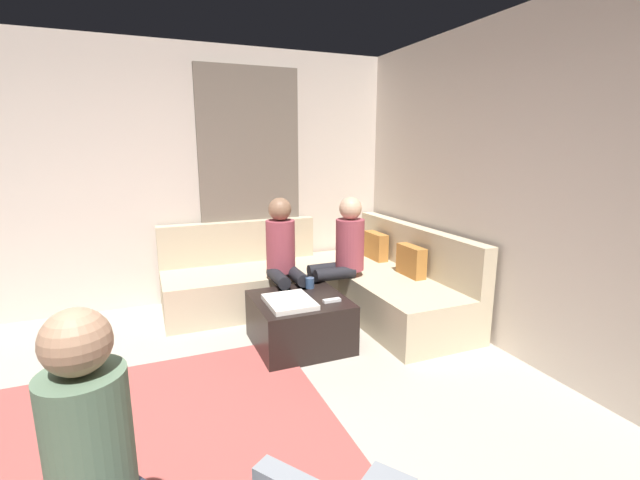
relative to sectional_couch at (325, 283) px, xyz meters
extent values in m
cube|color=beige|center=(2.08, 1.06, 1.07)|extent=(6.00, 0.12, 2.70)
cube|color=beige|center=(-0.86, -1.88, 1.07)|extent=(0.12, 6.00, 2.70)
cube|color=#726659|center=(-0.76, -0.58, 0.97)|extent=(0.06, 1.10, 2.50)
cube|color=#C6B593|center=(0.30, 0.53, -0.07)|extent=(2.10, 0.85, 0.42)
cube|color=#C6B593|center=(0.30, 0.88, 0.36)|extent=(2.10, 0.14, 0.45)
cube|color=#C6B593|center=(-0.32, -0.75, -0.07)|extent=(0.85, 1.70, 0.42)
cube|color=#C6B593|center=(-0.68, -0.75, 0.36)|extent=(0.14, 1.70, 0.45)
cube|color=#B27233|center=(-0.20, 0.70, 0.26)|extent=(0.36, 0.12, 0.36)
cube|color=#B27233|center=(0.50, 0.70, 0.26)|extent=(0.36, 0.12, 0.36)
cube|color=black|center=(0.70, -0.54, -0.07)|extent=(0.76, 0.76, 0.42)
cube|color=white|center=(0.80, -0.66, 0.16)|extent=(0.44, 0.36, 0.04)
cylinder|color=#334C72|center=(0.48, -0.36, 0.19)|extent=(0.08, 0.08, 0.10)
cube|color=white|center=(0.88, -0.32, 0.15)|extent=(0.05, 0.15, 0.02)
cylinder|color=black|center=(0.34, -0.25, -0.07)|extent=(0.12, 0.12, 0.42)
cylinder|color=black|center=(0.16, -0.25, -0.07)|extent=(0.12, 0.12, 0.42)
cylinder|color=black|center=(0.34, -0.05, 0.20)|extent=(0.12, 0.40, 0.12)
cylinder|color=black|center=(0.16, -0.05, 0.20)|extent=(0.12, 0.40, 0.12)
cylinder|color=#993F4C|center=(0.25, 0.15, 0.45)|extent=(0.28, 0.28, 0.50)
sphere|color=#D8AD8C|center=(0.25, 0.15, 0.81)|extent=(0.22, 0.22, 0.22)
cylinder|color=black|center=(0.45, -0.41, -0.07)|extent=(0.12, 0.12, 0.42)
cylinder|color=black|center=(0.45, -0.59, -0.07)|extent=(0.12, 0.12, 0.42)
cylinder|color=black|center=(0.25, -0.41, 0.20)|extent=(0.40, 0.12, 0.12)
cylinder|color=black|center=(0.25, -0.59, 0.20)|extent=(0.40, 0.12, 0.12)
cylinder|color=#993F4C|center=(0.05, -0.50, 0.45)|extent=(0.28, 0.28, 0.50)
sphere|color=#8C664C|center=(0.05, -0.50, 0.81)|extent=(0.22, 0.22, 0.22)
cylinder|color=#597259|center=(2.48, -1.93, 0.43)|extent=(0.28, 0.28, 0.50)
sphere|color=tan|center=(2.48, -1.93, 0.79)|extent=(0.22, 0.22, 0.22)
camera|label=1|loc=(3.95, -1.69, 1.40)|focal=24.25mm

